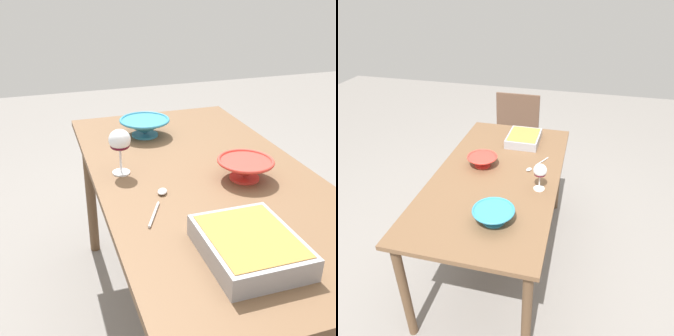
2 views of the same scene
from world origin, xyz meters
The scene contains 7 objects.
ground_plane centered at (0.00, 0.00, 0.00)m, with size 8.00×8.00×0.00m, color gray.
dining_table centered at (0.00, 0.00, 0.64)m, with size 1.50×0.77×0.73m.
wine_glass centered at (0.10, 0.28, 0.84)m, with size 0.08×0.08×0.17m.
casserole_dish centered at (-0.48, 0.07, 0.76)m, with size 0.29×0.23×0.06m.
mixing_bowl centered at (0.44, 0.10, 0.77)m, with size 0.22×0.22×0.08m.
small_bowl centered at (-0.07, -0.12, 0.77)m, with size 0.20×0.20×0.07m.
serving_spoon centered at (-0.13, 0.21, 0.73)m, with size 0.21×0.12×0.01m.
Camera 1 is at (-1.27, 0.54, 1.40)m, focal length 45.79 mm.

